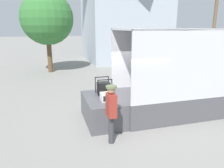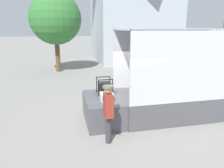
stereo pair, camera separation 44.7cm
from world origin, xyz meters
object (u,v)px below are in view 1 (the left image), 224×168
microwave (107,97)px  street_tree (47,19)px  utility_pole (216,13)px  portable_generator (104,88)px  worker_person (111,108)px  box_truck (194,88)px

microwave → street_tree: street_tree is taller
utility_pole → street_tree: (-14.02, 1.29, -0.59)m
portable_generator → utility_pole: (12.13, 8.48, 3.49)m
microwave → portable_generator: size_ratio=0.69×
street_tree → microwave: bearing=-80.4°
worker_person → utility_pole: bearing=40.4°
utility_pole → portable_generator: bearing=-145.0°
street_tree → box_truck: bearing=-60.8°
portable_generator → worker_person: worker_person is taller
box_truck → microwave: (-3.92, -0.37, 0.10)m
utility_pole → worker_person: bearing=-139.6°
portable_generator → utility_pole: size_ratio=0.07×
portable_generator → worker_person: (-0.31, -2.11, -0.04)m
microwave → box_truck: bearing=5.4°
microwave → utility_pole: utility_pole is taller
box_truck → street_tree: size_ratio=0.96×
utility_pole → box_truck: bearing=-132.9°
street_tree → worker_person: bearing=-82.4°
box_truck → microwave: size_ratio=13.15×
portable_generator → utility_pole: utility_pole is taller
box_truck → utility_pole: utility_pole is taller
street_tree → utility_pole: bearing=-5.3°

